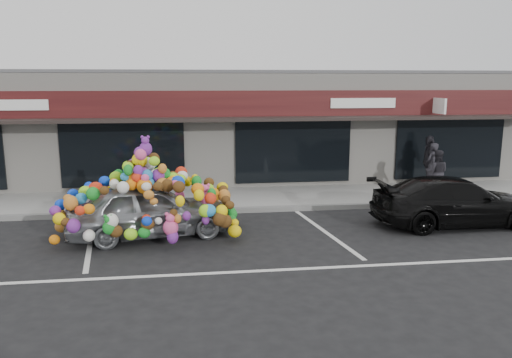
{
  "coord_description": "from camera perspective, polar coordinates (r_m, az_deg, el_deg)",
  "views": [
    {
      "loc": [
        -0.67,
        -12.08,
        3.89
      ],
      "look_at": [
        1.11,
        1.4,
        1.24
      ],
      "focal_mm": 35.0,
      "sensor_mm": 36.0,
      "label": 1
    }
  ],
  "objects": [
    {
      "name": "parking_stripe_mid",
      "position": [
        13.34,
        7.94,
        -6.02
      ],
      "size": [
        0.73,
        4.37,
        0.01
      ],
      "primitive_type": "cube",
      "rotation": [
        0.0,
        0.0,
        0.14
      ],
      "color": "silver",
      "rests_on": "ground"
    },
    {
      "name": "pedestrian_c",
      "position": [
        18.97,
        19.12,
        1.9
      ],
      "size": [
        1.17,
        0.69,
        1.86
      ],
      "primitive_type": "imported",
      "rotation": [
        0.0,
        0.0,
        4.49
      ],
      "color": "#27242A",
      "rests_on": "sidewalk"
    },
    {
      "name": "black_sedan",
      "position": [
        14.78,
        21.8,
        -2.39
      ],
      "size": [
        1.93,
        4.61,
        1.33
      ],
      "primitive_type": "imported",
      "rotation": [
        0.0,
        0.0,
        1.59
      ],
      "color": "black",
      "rests_on": "ground"
    },
    {
      "name": "toy_car",
      "position": [
        12.94,
        -12.08,
        -2.73
      ],
      "size": [
        2.99,
        4.67,
        2.56
      ],
      "rotation": [
        0.0,
        0.0,
        1.76
      ],
      "color": "#AEB3B9",
      "rests_on": "ground"
    },
    {
      "name": "ground",
      "position": [
        12.71,
        -4.17,
        -6.83
      ],
      "size": [
        90.0,
        90.0,
        0.0
      ],
      "primitive_type": "plane",
      "color": "black",
      "rests_on": "ground"
    },
    {
      "name": "pedestrian_b",
      "position": [
        17.76,
        19.94,
        0.71
      ],
      "size": [
        0.91,
        0.83,
        1.53
      ],
      "primitive_type": "imported",
      "rotation": [
        0.0,
        0.0,
        2.72
      ],
      "color": "black",
      "rests_on": "sidewalk"
    },
    {
      "name": "shop_building",
      "position": [
        20.61,
        -5.65,
        6.17
      ],
      "size": [
        24.0,
        7.2,
        4.31
      ],
      "color": "beige",
      "rests_on": "ground"
    },
    {
      "name": "lane_line",
      "position": [
        10.86,
        7.34,
        -10.04
      ],
      "size": [
        14.0,
        0.12,
        0.01
      ],
      "primitive_type": "cube",
      "color": "silver",
      "rests_on": "ground"
    },
    {
      "name": "sidewalk",
      "position": [
        16.54,
        -5.0,
        -2.35
      ],
      "size": [
        26.0,
        3.0,
        0.15
      ],
      "primitive_type": "cube",
      "color": "gray",
      "rests_on": "ground"
    },
    {
      "name": "pedestrian_a",
      "position": [
        18.78,
        19.42,
        1.45
      ],
      "size": [
        0.71,
        0.68,
        1.64
      ],
      "primitive_type": "imported",
      "rotation": [
        0.0,
        0.0,
        3.83
      ],
      "color": "#25242A",
      "rests_on": "sidewalk"
    },
    {
      "name": "parking_stripe_left",
      "position": [
        13.13,
        -18.4,
        -6.78
      ],
      "size": [
        0.73,
        4.37,
        0.01
      ],
      "primitive_type": "cube",
      "rotation": [
        0.0,
        0.0,
        0.14
      ],
      "color": "silver",
      "rests_on": "ground"
    },
    {
      "name": "kerb",
      "position": [
        15.09,
        -4.74,
        -3.66
      ],
      "size": [
        26.0,
        0.18,
        0.16
      ],
      "primitive_type": "cube",
      "color": "slate",
      "rests_on": "ground"
    }
  ]
}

